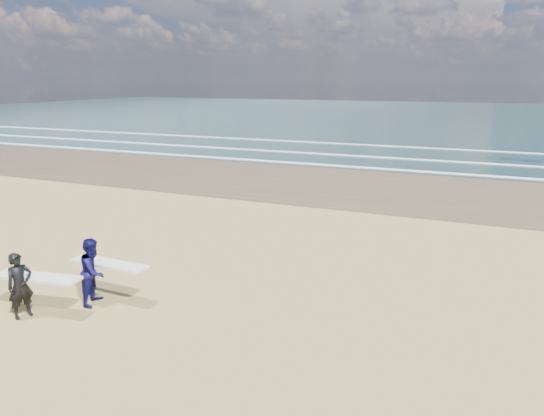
% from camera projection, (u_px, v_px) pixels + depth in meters
% --- Properties ---
extents(surfer_near, '(2.25, 1.13, 1.65)m').
position_uv_depth(surfer_near, '(23.00, 284.00, 11.73)').
color(surfer_near, black).
rests_on(surfer_near, ground).
extents(surfer_far, '(2.21, 1.13, 1.76)m').
position_uv_depth(surfer_far, '(95.00, 270.00, 12.46)').
color(surfer_far, '#0C0B40').
rests_on(surfer_far, ground).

